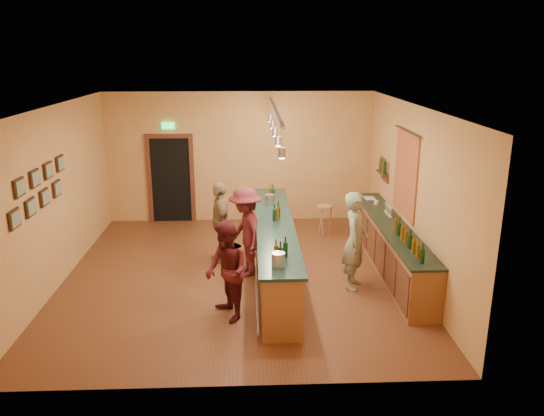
{
  "coord_description": "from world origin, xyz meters",
  "views": [
    {
      "loc": [
        0.26,
        -9.37,
        4.13
      ],
      "look_at": [
        0.66,
        0.2,
        1.28
      ],
      "focal_mm": 35.0,
      "sensor_mm": 36.0,
      "label": 1
    }
  ],
  "objects_px": {
    "bar_stool": "(325,212)",
    "tasting_bar": "(275,245)",
    "customer_b": "(220,222)",
    "bartender": "(355,241)",
    "customer_c": "(246,232)",
    "customer_a": "(227,271)",
    "back_counter": "(390,246)"
  },
  "relations": [
    {
      "from": "back_counter",
      "to": "customer_c",
      "type": "distance_m",
      "value": 2.84
    },
    {
      "from": "customer_a",
      "to": "bartender",
      "type": "bearing_deg",
      "value": 91.95
    },
    {
      "from": "back_counter",
      "to": "bar_stool",
      "type": "xyz_separation_m",
      "value": [
        -1.01,
        2.02,
        0.09
      ]
    },
    {
      "from": "back_counter",
      "to": "tasting_bar",
      "type": "relative_size",
      "value": 0.89
    },
    {
      "from": "bartender",
      "to": "tasting_bar",
      "type": "bearing_deg",
      "value": 86.13
    },
    {
      "from": "customer_a",
      "to": "customer_c",
      "type": "distance_m",
      "value": 1.76
    },
    {
      "from": "customer_b",
      "to": "bar_stool",
      "type": "relative_size",
      "value": 2.28
    },
    {
      "from": "back_counter",
      "to": "bar_stool",
      "type": "bearing_deg",
      "value": 116.6
    },
    {
      "from": "tasting_bar",
      "to": "bar_stool",
      "type": "height_order",
      "value": "tasting_bar"
    },
    {
      "from": "bartender",
      "to": "customer_a",
      "type": "xyz_separation_m",
      "value": [
        -2.24,
        -1.08,
        -0.08
      ]
    },
    {
      "from": "back_counter",
      "to": "customer_c",
      "type": "relative_size",
      "value": 2.64
    },
    {
      "from": "customer_a",
      "to": "tasting_bar",
      "type": "bearing_deg",
      "value": 129.71
    },
    {
      "from": "customer_a",
      "to": "customer_b",
      "type": "bearing_deg",
      "value": 161.41
    },
    {
      "from": "bartender",
      "to": "bar_stool",
      "type": "relative_size",
      "value": 2.46
    },
    {
      "from": "bar_stool",
      "to": "customer_a",
      "type": "bearing_deg",
      "value": -118.28
    },
    {
      "from": "bartender",
      "to": "customer_a",
      "type": "distance_m",
      "value": 2.48
    },
    {
      "from": "customer_b",
      "to": "customer_c",
      "type": "relative_size",
      "value": 0.96
    },
    {
      "from": "tasting_bar",
      "to": "bartender",
      "type": "bearing_deg",
      "value": -23.02
    },
    {
      "from": "customer_c",
      "to": "back_counter",
      "type": "bearing_deg",
      "value": 73.45
    },
    {
      "from": "back_counter",
      "to": "customer_a",
      "type": "xyz_separation_m",
      "value": [
        -3.1,
        -1.85,
        0.32
      ]
    },
    {
      "from": "tasting_bar",
      "to": "customer_b",
      "type": "height_order",
      "value": "customer_b"
    },
    {
      "from": "customer_c",
      "to": "bar_stool",
      "type": "relative_size",
      "value": 2.38
    },
    {
      "from": "bar_stool",
      "to": "tasting_bar",
      "type": "bearing_deg",
      "value": -119.58
    },
    {
      "from": "back_counter",
      "to": "bartender",
      "type": "distance_m",
      "value": 1.23
    },
    {
      "from": "bartender",
      "to": "bar_stool",
      "type": "distance_m",
      "value": 2.82
    },
    {
      "from": "back_counter",
      "to": "bar_stool",
      "type": "height_order",
      "value": "back_counter"
    },
    {
      "from": "bartender",
      "to": "customer_b",
      "type": "distance_m",
      "value": 2.82
    },
    {
      "from": "customer_a",
      "to": "bar_stool",
      "type": "bearing_deg",
      "value": 127.94
    },
    {
      "from": "tasting_bar",
      "to": "customer_a",
      "type": "height_order",
      "value": "customer_a"
    },
    {
      "from": "customer_a",
      "to": "customer_b",
      "type": "xyz_separation_m",
      "value": [
        -0.22,
        2.46,
        0.02
      ]
    },
    {
      "from": "back_counter",
      "to": "customer_a",
      "type": "bearing_deg",
      "value": -149.08
    },
    {
      "from": "back_counter",
      "to": "customer_b",
      "type": "xyz_separation_m",
      "value": [
        -3.32,
        0.61,
        0.34
      ]
    }
  ]
}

